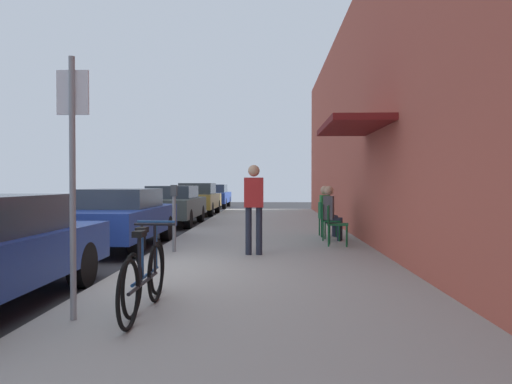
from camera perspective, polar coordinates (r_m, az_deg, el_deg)
ground_plane at (r=7.71m, az=-16.33°, el=-10.01°), size 60.00×60.00×0.00m
sidewalk_slab at (r=9.30m, az=1.10°, el=-7.69°), size 4.50×32.00×0.12m
building_facade at (r=9.62m, az=15.81°, el=11.03°), size 1.40×32.00×6.30m
parked_car_1 at (r=11.32m, az=-16.04°, el=-2.87°), size 1.80×4.40×1.34m
parked_car_2 at (r=17.04m, az=-9.94°, el=-1.49°), size 1.80×4.40×1.38m
parked_car_3 at (r=22.68m, az=-7.00°, el=-0.77°), size 1.80×4.40×1.48m
parked_car_4 at (r=28.93m, az=-5.10°, el=-0.44°), size 1.80×4.40×1.40m
parking_meter at (r=9.55m, az=-9.76°, el=-2.48°), size 0.12×0.10×1.32m
street_sign at (r=5.05m, az=-21.04°, el=2.87°), size 0.32×0.06×2.60m
bicycle_0 at (r=5.12m, az=-13.25°, el=-10.16°), size 0.46×1.71×0.90m
bicycle_1 at (r=5.50m, az=-13.00°, el=-9.39°), size 0.46×1.71×0.90m
cafe_chair_0 at (r=10.50m, az=9.32°, el=-3.60°), size 0.51×0.51×0.87m
cafe_chair_1 at (r=11.48m, az=8.67°, el=-3.20°), size 0.53×0.53×0.87m
seated_patron_1 at (r=11.46m, az=8.97°, el=-2.25°), size 0.49×0.44×1.29m
cafe_chair_2 at (r=12.29m, az=8.20°, el=-2.92°), size 0.46×0.46×0.87m
seated_patron_2 at (r=12.28m, az=8.48°, el=-2.03°), size 0.44×0.37×1.29m
pedestrian_standing at (r=9.02m, az=-0.26°, el=-1.19°), size 0.36×0.22×1.70m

